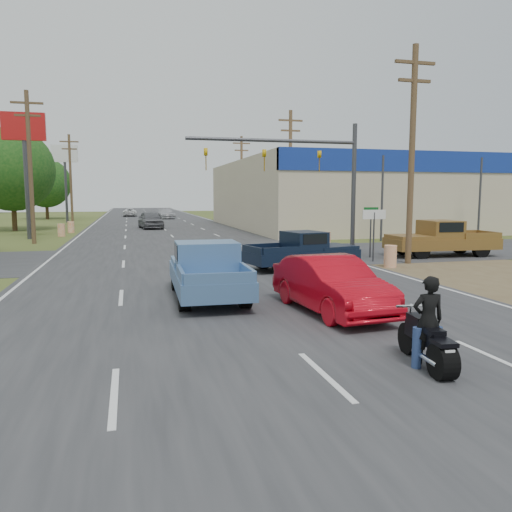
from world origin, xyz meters
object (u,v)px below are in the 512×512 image
object	(u,v)px
navy_pickup	(304,250)
distant_car_silver	(166,214)
motorcycle	(428,345)
blue_pickup	(207,270)
distant_car_grey	(151,220)
red_convertible	(331,285)
rider	(428,325)
brown_pickup	(439,238)
distant_car_white	(130,212)

from	to	relation	value
navy_pickup	distant_car_silver	xyz separation A→B (m)	(-2.34, 50.91, -0.10)
navy_pickup	motorcycle	bearing A→B (deg)	-22.14
blue_pickup	distant_car_grey	world-z (taller)	blue_pickup
red_convertible	distant_car_grey	size ratio (longest dim) A/B	0.93
motorcycle	blue_pickup	distance (m)	8.09
rider	distant_car_grey	distance (m)	42.16
rider	navy_pickup	distance (m)	12.78
brown_pickup	distant_car_grey	xyz separation A→B (m)	(-13.89, 26.80, -0.11)
distant_car_white	distant_car_silver	bearing A→B (deg)	117.67
blue_pickup	distant_car_silver	distance (m)	56.11
rider	distant_car_silver	distance (m)	63.51
distant_car_silver	motorcycle	bearing A→B (deg)	-95.15
rider	blue_pickup	distance (m)	8.03
red_convertible	blue_pickup	xyz separation A→B (m)	(-2.97, 2.87, 0.13)
distant_car_grey	distant_car_white	distance (m)	30.90
distant_car_grey	distant_car_silver	distance (m)	21.68
navy_pickup	distant_car_white	size ratio (longest dim) A/B	1.17
red_convertible	motorcycle	world-z (taller)	red_convertible
navy_pickup	red_convertible	bearing A→B (deg)	-27.34
red_convertible	distant_car_white	bearing A→B (deg)	88.80
distant_car_silver	brown_pickup	bearing A→B (deg)	-82.64
navy_pickup	distant_car_white	world-z (taller)	navy_pickup
red_convertible	blue_pickup	size ratio (longest dim) A/B	0.86
blue_pickup	brown_pickup	distance (m)	15.68
blue_pickup	distant_car_silver	world-z (taller)	blue_pickup
red_convertible	distant_car_white	size ratio (longest dim) A/B	1.03
blue_pickup	distant_car_grey	bearing A→B (deg)	91.92
rider	distant_car_white	xyz separation A→B (m)	(-5.15, 72.88, -0.19)
brown_pickup	motorcycle	bearing A→B (deg)	147.62
red_convertible	motorcycle	distance (m)	4.66
rider	distant_car_grey	bearing A→B (deg)	-79.29
distant_car_grey	navy_pickup	bearing A→B (deg)	-86.26
distant_car_white	brown_pickup	bearing A→B (deg)	105.24
red_convertible	motorcycle	size ratio (longest dim) A/B	2.23
red_convertible	navy_pickup	bearing A→B (deg)	69.73
rider	navy_pickup	world-z (taller)	navy_pickup
red_convertible	distant_car_silver	size ratio (longest dim) A/B	0.92
navy_pickup	distant_car_grey	size ratio (longest dim) A/B	1.05
navy_pickup	brown_pickup	size ratio (longest dim) A/B	0.90
red_convertible	blue_pickup	distance (m)	4.13
blue_pickup	brown_pickup	size ratio (longest dim) A/B	0.92
red_convertible	brown_pickup	size ratio (longest dim) A/B	0.80
red_convertible	distant_car_white	world-z (taller)	red_convertible
navy_pickup	distant_car_grey	distance (m)	29.92
rider	distant_car_silver	xyz separation A→B (m)	(-0.22, 63.51, -0.09)
brown_pickup	red_convertible	bearing A→B (deg)	137.51
red_convertible	navy_pickup	size ratio (longest dim) A/B	0.88
blue_pickup	distant_car_white	xyz separation A→B (m)	(-2.19, 65.41, -0.27)
motorcycle	rider	size ratio (longest dim) A/B	1.27
red_convertible	distant_car_silver	xyz separation A→B (m)	(-0.23, 58.91, -0.03)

